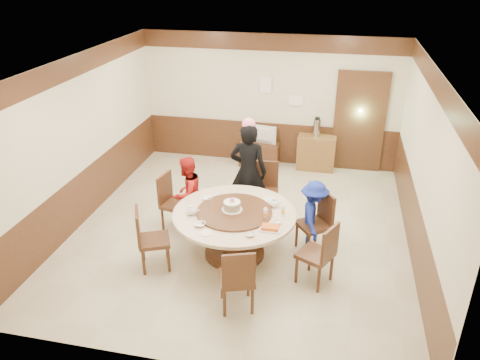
% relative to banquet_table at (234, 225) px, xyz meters
% --- Properties ---
extents(room, '(6.00, 6.04, 2.84)m').
position_rel_banquet_table_xyz_m(room, '(-0.05, 0.76, 0.55)').
color(room, beige).
rests_on(room, ground).
extents(banquet_table, '(1.85, 1.85, 0.78)m').
position_rel_banquet_table_xyz_m(banquet_table, '(0.00, 0.00, 0.00)').
color(banquet_table, '#442615').
rests_on(banquet_table, ground).
extents(chair_0, '(0.62, 0.61, 0.97)m').
position_rel_banquet_table_xyz_m(chair_0, '(1.19, 0.39, -0.23)').
color(chair_0, '#442615').
rests_on(chair_0, ground).
extents(chair_1, '(0.49, 0.49, 0.97)m').
position_rel_banquet_table_xyz_m(chair_1, '(0.27, 1.32, -0.23)').
color(chair_1, '#442615').
rests_on(chair_1, ground).
extents(chair_2, '(0.53, 0.52, 0.97)m').
position_rel_banquet_table_xyz_m(chair_2, '(-1.15, 0.57, -0.23)').
color(chair_2, '#442615').
rests_on(chair_2, ground).
extents(chair_3, '(0.59, 0.58, 0.97)m').
position_rel_banquet_table_xyz_m(chair_3, '(-1.11, -0.56, -0.23)').
color(chair_3, '#442615').
rests_on(chair_3, ground).
extents(chair_4, '(0.56, 0.57, 0.97)m').
position_rel_banquet_table_xyz_m(chair_4, '(0.30, -1.18, -0.23)').
color(chair_4, '#442615').
rests_on(chair_4, ground).
extents(chair_5, '(0.59, 0.59, 0.97)m').
position_rel_banquet_table_xyz_m(chair_5, '(1.27, -0.42, -0.23)').
color(chair_5, '#442615').
rests_on(chair_5, ground).
extents(person_standing, '(0.65, 0.43, 1.75)m').
position_rel_banquet_table_xyz_m(person_standing, '(-0.02, 1.19, 0.34)').
color(person_standing, black).
rests_on(person_standing, ground).
extents(person_red, '(0.68, 0.76, 1.28)m').
position_rel_banquet_table_xyz_m(person_red, '(-0.96, 0.65, 0.11)').
color(person_red, '#AD1917').
rests_on(person_red, ground).
extents(person_blue, '(0.50, 0.79, 1.16)m').
position_rel_banquet_table_xyz_m(person_blue, '(1.16, 0.44, 0.05)').
color(person_blue, navy).
rests_on(person_blue, ground).
extents(birthday_cake, '(0.31, 0.31, 0.21)m').
position_rel_banquet_table_xyz_m(birthday_cake, '(-0.04, 0.01, 0.32)').
color(birthday_cake, white).
rests_on(birthday_cake, banquet_table).
extents(teapot_left, '(0.17, 0.15, 0.13)m').
position_rel_banquet_table_xyz_m(teapot_left, '(-0.61, -0.20, 0.28)').
color(teapot_left, white).
rests_on(teapot_left, banquet_table).
extents(teapot_right, '(0.17, 0.15, 0.13)m').
position_rel_banquet_table_xyz_m(teapot_right, '(0.55, 0.30, 0.28)').
color(teapot_right, white).
rests_on(teapot_right, banquet_table).
extents(bowl_0, '(0.17, 0.17, 0.04)m').
position_rel_banquet_table_xyz_m(bowl_0, '(-0.51, 0.31, 0.24)').
color(bowl_0, white).
rests_on(bowl_0, banquet_table).
extents(bowl_1, '(0.13, 0.13, 0.04)m').
position_rel_banquet_table_xyz_m(bowl_1, '(0.35, -0.59, 0.24)').
color(bowl_1, white).
rests_on(bowl_1, banquet_table).
extents(bowl_2, '(0.16, 0.16, 0.04)m').
position_rel_banquet_table_xyz_m(bowl_2, '(-0.40, -0.47, 0.24)').
color(bowl_2, white).
rests_on(bowl_2, banquet_table).
extents(bowl_3, '(0.12, 0.12, 0.04)m').
position_rel_banquet_table_xyz_m(bowl_3, '(0.67, -0.18, 0.24)').
color(bowl_3, white).
rests_on(bowl_3, banquet_table).
extents(saucer_near, '(0.18, 0.18, 0.01)m').
position_rel_banquet_table_xyz_m(saucer_near, '(-0.25, -0.65, 0.22)').
color(saucer_near, white).
rests_on(saucer_near, banquet_table).
extents(saucer_far, '(0.18, 0.18, 0.01)m').
position_rel_banquet_table_xyz_m(saucer_far, '(0.45, 0.50, 0.22)').
color(saucer_far, white).
rests_on(saucer_far, banquet_table).
extents(shrimp_platter, '(0.30, 0.20, 0.06)m').
position_rel_banquet_table_xyz_m(shrimp_platter, '(0.60, -0.37, 0.24)').
color(shrimp_platter, white).
rests_on(shrimp_platter, banquet_table).
extents(bottle_0, '(0.06, 0.06, 0.16)m').
position_rel_banquet_table_xyz_m(bottle_0, '(0.48, -0.08, 0.30)').
color(bottle_0, white).
rests_on(bottle_0, banquet_table).
extents(bottle_1, '(0.06, 0.06, 0.16)m').
position_rel_banquet_table_xyz_m(bottle_1, '(0.72, 0.05, 0.30)').
color(bottle_1, white).
rests_on(bottle_1, banquet_table).
extents(tv_stand, '(0.85, 0.45, 0.50)m').
position_rel_banquet_table_xyz_m(tv_stand, '(-0.23, 3.50, -0.28)').
color(tv_stand, '#442615').
rests_on(tv_stand, ground).
extents(television, '(0.70, 0.23, 0.40)m').
position_rel_banquet_table_xyz_m(television, '(-0.23, 3.50, 0.17)').
color(television, gray).
rests_on(television, tv_stand).
extents(side_cabinet, '(0.80, 0.40, 0.75)m').
position_rel_banquet_table_xyz_m(side_cabinet, '(1.01, 3.53, -0.16)').
color(side_cabinet, brown).
rests_on(side_cabinet, ground).
extents(thermos, '(0.15, 0.15, 0.38)m').
position_rel_banquet_table_xyz_m(thermos, '(0.98, 3.53, 0.41)').
color(thermos, silver).
rests_on(thermos, side_cabinet).
extents(notice_left, '(0.25, 0.00, 0.35)m').
position_rel_banquet_table_xyz_m(notice_left, '(-0.16, 3.70, 1.22)').
color(notice_left, white).
rests_on(notice_left, room).
extents(notice_right, '(0.30, 0.00, 0.22)m').
position_rel_banquet_table_xyz_m(notice_right, '(0.49, 3.70, 0.92)').
color(notice_right, white).
rests_on(notice_right, room).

